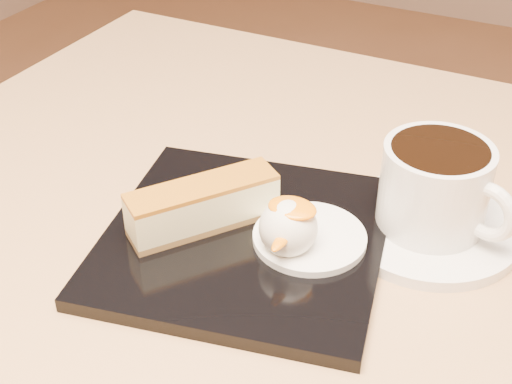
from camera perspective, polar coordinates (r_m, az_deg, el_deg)
The scene contains 9 objects.
table at distance 0.68m, azimuth 0.09°, elevation -14.74°, with size 0.80×0.80×0.72m.
dessert_plate at distance 0.58m, azimuth -0.90°, elevation -3.79°, with size 0.22×0.22×0.01m, color black.
cheesecake at distance 0.57m, azimuth -4.27°, elevation -1.05°, with size 0.10×0.12×0.04m.
cream_smear at distance 0.56m, azimuth 4.31°, elevation -3.65°, with size 0.09×0.09×0.01m, color white.
ice_cream_scoop at distance 0.54m, azimuth 2.59°, elevation -2.86°, with size 0.05×0.05×0.05m, color white.
mango_sauce at distance 0.53m, azimuth 2.92°, elevation -1.28°, with size 0.04×0.03×0.01m, color orange.
mint_sprig at distance 0.59m, azimuth 2.69°, elevation -1.19°, with size 0.04×0.03×0.00m.
saucer at distance 0.61m, azimuth 13.54°, elevation -2.71°, with size 0.15×0.15×0.01m, color white.
coffee_cup at distance 0.58m, azimuth 14.27°, elevation 0.46°, with size 0.11×0.09×0.07m.
Camera 1 is at (0.20, -0.40, 1.08)m, focal length 50.00 mm.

